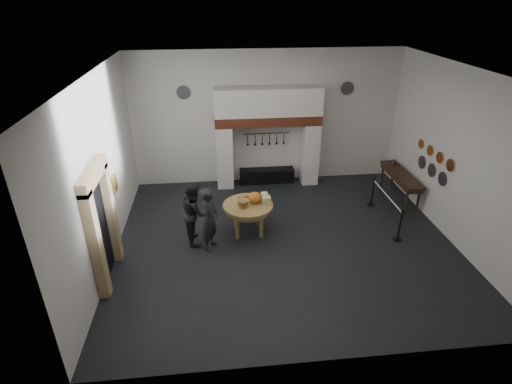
{
  "coord_description": "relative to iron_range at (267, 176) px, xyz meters",
  "views": [
    {
      "loc": [
        -1.77,
        -9.0,
        6.17
      ],
      "look_at": [
        -0.75,
        0.36,
        1.35
      ],
      "focal_mm": 28.0,
      "sensor_mm": 36.0,
      "label": 1
    }
  ],
  "objects": [
    {
      "name": "door_recess",
      "position": [
        -4.47,
        -4.72,
        1.0
      ],
      "size": [
        0.04,
        1.1,
        2.5
      ],
      "primitive_type": "cube",
      "color": "black",
      "rests_on": "floor"
    },
    {
      "name": "door_lintel",
      "position": [
        -4.38,
        -4.72,
        2.4
      ],
      "size": [
        0.22,
        1.7,
        0.3
      ],
      "primitive_type": "cube",
      "color": "tan",
      "rests_on": "door_jamb_near"
    },
    {
      "name": "wall_back",
      "position": [
        0.0,
        0.28,
        2.0
      ],
      "size": [
        9.0,
        0.02,
        4.5
      ],
      "primitive_type": "cube",
      "color": "silver",
      "rests_on": "floor"
    },
    {
      "name": "wicker_basket",
      "position": [
        -1.1,
        -3.31,
        0.73
      ],
      "size": [
        0.41,
        0.41,
        0.22
      ],
      "primitive_type": "cone",
      "rotation": [
        3.14,
        0.0,
        0.34
      ],
      "color": "#9A6338",
      "rests_on": "work_table"
    },
    {
      "name": "work_table",
      "position": [
        -0.95,
        -3.16,
        0.59
      ],
      "size": [
        1.77,
        1.77,
        0.07
      ],
      "primitive_type": "cylinder",
      "rotation": [
        0.0,
        0.0,
        0.34
      ],
      "color": "#A5874E",
      "rests_on": "floor"
    },
    {
      "name": "wall_front",
      "position": [
        0.0,
        -7.72,
        2.0
      ],
      "size": [
        9.0,
        0.02,
        4.5
      ],
      "primitive_type": "cube",
      "color": "silver",
      "rests_on": "floor"
    },
    {
      "name": "cheese_block_small",
      "position": [
        -0.47,
        -2.91,
        0.72
      ],
      "size": [
        0.18,
        0.18,
        0.2
      ],
      "primitive_type": "cube",
      "color": "#E8D08A",
      "rests_on": "work_table"
    },
    {
      "name": "iron_range",
      "position": [
        0.0,
        0.0,
        0.0
      ],
      "size": [
        1.9,
        0.45,
        0.5
      ],
      "primitive_type": "cube",
      "color": "black",
      "rests_on": "floor"
    },
    {
      "name": "chimney_pier_right",
      "position": [
        1.48,
        -0.07,
        0.82
      ],
      "size": [
        0.55,
        0.7,
        2.15
      ],
      "primitive_type": "cube",
      "color": "silver",
      "rests_on": "floor"
    },
    {
      "name": "pewter_plate_right",
      "position": [
        4.46,
        -2.12,
        1.2
      ],
      "size": [
        0.03,
        0.4,
        0.4
      ],
      "primitive_type": "cylinder",
      "rotation": [
        0.0,
        1.57,
        0.0
      ],
      "color": "#4C4C51",
      "rests_on": "wall_right"
    },
    {
      "name": "side_table",
      "position": [
        4.1,
        -1.7,
        0.62
      ],
      "size": [
        0.55,
        2.2,
        0.06
      ],
      "primitive_type": "cube",
      "color": "#342013",
      "rests_on": "floor"
    },
    {
      "name": "copper_pan_b",
      "position": [
        4.46,
        -2.97,
        1.7
      ],
      "size": [
        0.03,
        0.32,
        0.32
      ],
      "primitive_type": "cylinder",
      "rotation": [
        0.0,
        1.57,
        0.0
      ],
      "color": "#C6662D",
      "rests_on": "wall_right"
    },
    {
      "name": "ceiling",
      "position": [
        0.0,
        -3.72,
        4.25
      ],
      "size": [
        9.0,
        8.0,
        0.02
      ],
      "primitive_type": "cube",
      "color": "silver",
      "rests_on": "wall_back"
    },
    {
      "name": "pewter_plate_back_left",
      "position": [
        -2.7,
        0.24,
        2.95
      ],
      "size": [
        0.44,
        0.03,
        0.44
      ],
      "primitive_type": "cylinder",
      "rotation": [
        1.57,
        0.0,
        0.0
      ],
      "color": "#4C4C51",
      "rests_on": "wall_back"
    },
    {
      "name": "barrier_rope",
      "position": [
        3.08,
        -3.03,
        0.6
      ],
      "size": [
        0.04,
        2.0,
        0.04
      ],
      "primitive_type": "cylinder",
      "rotation": [
        1.57,
        0.0,
        0.0
      ],
      "color": "silver",
      "rests_on": "barrier_post_near"
    },
    {
      "name": "door_jamb_far",
      "position": [
        -4.38,
        -4.02,
        1.05
      ],
      "size": [
        0.22,
        0.3,
        2.6
      ],
      "primitive_type": "cube",
      "color": "tan",
      "rests_on": "floor"
    },
    {
      "name": "chimney_hood",
      "position": [
        0.0,
        -0.07,
        2.67
      ],
      "size": [
        3.5,
        0.7,
        0.9
      ],
      "primitive_type": "cube",
      "color": "silver",
      "rests_on": "hearth_brick_band"
    },
    {
      "name": "chimney_pier_left",
      "position": [
        -1.48,
        -0.07,
        0.82
      ],
      "size": [
        0.55,
        0.7,
        2.15
      ],
      "primitive_type": "cube",
      "color": "silver",
      "rests_on": "floor"
    },
    {
      "name": "pewter_plate_back_right",
      "position": [
        2.7,
        0.24,
        2.95
      ],
      "size": [
        0.44,
        0.03,
        0.44
      ],
      "primitive_type": "cylinder",
      "rotation": [
        1.57,
        0.0,
        0.0
      ],
      "color": "#4C4C51",
      "rests_on": "wall_back"
    },
    {
      "name": "copper_pan_a",
      "position": [
        4.46,
        -3.52,
        1.7
      ],
      "size": [
        0.03,
        0.34,
        0.34
      ],
      "primitive_type": "cylinder",
      "rotation": [
        0.0,
        1.57,
        0.0
      ],
      "color": "#C6662D",
      "rests_on": "wall_right"
    },
    {
      "name": "utensil_rail",
      "position": [
        0.0,
        0.2,
        1.5
      ],
      "size": [
        1.6,
        0.02,
        0.02
      ],
      "primitive_type": "cylinder",
      "rotation": [
        0.0,
        1.57,
        0.0
      ],
      "color": "black",
      "rests_on": "wall_back"
    },
    {
      "name": "copper_pan_d",
      "position": [
        4.46,
        -1.87,
        1.7
      ],
      "size": [
        0.03,
        0.28,
        0.28
      ],
      "primitive_type": "cylinder",
      "rotation": [
        0.0,
        1.57,
        0.0
      ],
      "color": "#C6662D",
      "rests_on": "wall_right"
    },
    {
      "name": "visitor_far",
      "position": [
        -2.4,
        -3.43,
        0.61
      ],
      "size": [
        0.76,
        0.92,
        1.72
      ],
      "primitive_type": "imported",
      "rotation": [
        0.0,
        0.0,
        1.7
      ],
      "color": "black",
      "rests_on": "floor"
    },
    {
      "name": "pumpkin",
      "position": [
        -0.75,
        -3.06,
        0.78
      ],
      "size": [
        0.36,
        0.36,
        0.31
      ],
      "primitive_type": "ellipsoid",
      "color": "orange",
      "rests_on": "work_table"
    },
    {
      "name": "copper_pan_c",
      "position": [
        4.46,
        -2.42,
        1.7
      ],
      "size": [
        0.03,
        0.3,
        0.3
      ],
      "primitive_type": "cylinder",
      "rotation": [
        0.0,
        1.57,
        0.0
      ],
      "color": "#C6662D",
      "rests_on": "wall_right"
    },
    {
      "name": "wall_plaque",
      "position": [
        -4.45,
        -2.92,
        1.35
      ],
      "size": [
        0.05,
        0.34,
        0.44
      ],
      "primitive_type": "cube",
      "color": "gold",
      "rests_on": "wall_left"
    },
    {
      "name": "door_jamb_near",
      "position": [
        -4.38,
        -5.42,
        1.05
      ],
      "size": [
        0.22,
        0.3,
        2.6
      ],
      "primitive_type": "cube",
      "color": "tan",
      "rests_on": "floor"
    },
    {
      "name": "barrier_post_near",
      "position": [
        3.08,
        -4.03,
        0.2
      ],
      "size": [
        0.05,
        0.05,
        0.9
      ],
      "primitive_type": "cylinder",
      "color": "black",
      "rests_on": "floor"
    },
    {
      "name": "visitor_near",
      "position": [
        -2.0,
        -3.83,
        0.63
      ],
      "size": [
        0.63,
        0.75,
        1.75
      ],
      "primitive_type": "imported",
      "rotation": [
        0.0,
        0.0,
        1.18
      ],
      "color": "black",
      "rests_on": "floor"
    },
    {
      "name": "cheese_block_big",
      "position": [
        -0.45,
        -3.21,
        0.74
      ],
      "size": [
        0.22,
        0.22,
        0.24
      ],
      "primitive_type": "cube",
      "color": "#CFC57B",
      "rests_on": "work_table"
    },
    {
      "name": "barrier_post_far",
      "position": [
        3.08,
        -2.03,
        0.2
      ],
      "size": [
        0.05,
        0.05,
        0.9
      ],
      "primitive_type": "cylinder",
      "color": "black",
      "rests_on": "floor"
    },
    {
      "name": "wall_right",
      "position": [
        4.5,
        -3.72,
        2.0
      ],
      "size": [
        0.02,
        8.0,
        4.5
      ],
      "primitive_type": "cube",
      "color": "silver",
      "rests_on": "floor"
    },
    {
      "name": "pewter_jug",
      "position": [
        4.1,
        -1.1,
        0.76
      ],
      "size": [
        0.12,
        0.12,
        0.22
      ],
      "primitive_type": "cylinder",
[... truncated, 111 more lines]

